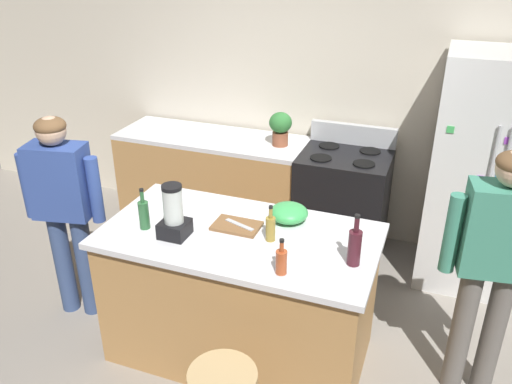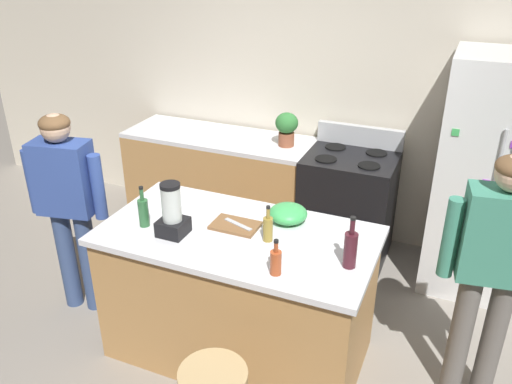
{
  "view_description": "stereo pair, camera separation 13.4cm",
  "coord_description": "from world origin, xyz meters",
  "px_view_note": "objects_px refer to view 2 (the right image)",
  "views": [
    {
      "loc": [
        1.09,
        -2.62,
        2.63
      ],
      "look_at": [
        0.0,
        0.3,
        1.1
      ],
      "focal_mm": 36.89,
      "sensor_mm": 36.0,
      "label": 1
    },
    {
      "loc": [
        1.22,
        -2.57,
        2.63
      ],
      "look_at": [
        0.0,
        0.3,
        1.1
      ],
      "focal_mm": 36.89,
      "sensor_mm": 36.0,
      "label": 2
    }
  ],
  "objects_px": {
    "mixing_bowl": "(288,213)",
    "cutting_board": "(235,225)",
    "refrigerator": "(498,180)",
    "bottle_cooking_sauce": "(276,262)",
    "potted_plant": "(287,127)",
    "bottle_olive_oil": "(143,212)",
    "kitchen_island": "(238,294)",
    "bottle_wine": "(350,249)",
    "stove_range": "(347,205)",
    "person_by_island_left": "(67,197)",
    "person_by_sink_right": "(494,262)",
    "chef_knife": "(238,224)",
    "blender_appliance": "(172,213)",
    "bottle_vinegar": "(268,228)"
  },
  "relations": [
    {
      "from": "refrigerator",
      "to": "blender_appliance",
      "type": "height_order",
      "value": "refrigerator"
    },
    {
      "from": "bottle_olive_oil",
      "to": "cutting_board",
      "type": "distance_m",
      "value": 0.59
    },
    {
      "from": "stove_range",
      "to": "person_by_sink_right",
      "type": "xyz_separation_m",
      "value": [
        1.12,
        -1.32,
        0.51
      ]
    },
    {
      "from": "bottle_vinegar",
      "to": "bottle_wine",
      "type": "bearing_deg",
      "value": -8.7
    },
    {
      "from": "refrigerator",
      "to": "blender_appliance",
      "type": "xyz_separation_m",
      "value": [
        -1.86,
        -1.67,
        0.15
      ]
    },
    {
      "from": "blender_appliance",
      "to": "bottle_cooking_sauce",
      "type": "bearing_deg",
      "value": -11.48
    },
    {
      "from": "bottle_olive_oil",
      "to": "cutting_board",
      "type": "relative_size",
      "value": 0.92
    },
    {
      "from": "bottle_wine",
      "to": "kitchen_island",
      "type": "bearing_deg",
      "value": 173.12
    },
    {
      "from": "bottle_olive_oil",
      "to": "mixing_bowl",
      "type": "height_order",
      "value": "bottle_olive_oil"
    },
    {
      "from": "mixing_bowl",
      "to": "cutting_board",
      "type": "distance_m",
      "value": 0.35
    },
    {
      "from": "refrigerator",
      "to": "cutting_board",
      "type": "bearing_deg",
      "value": -137.03
    },
    {
      "from": "refrigerator",
      "to": "person_by_sink_right",
      "type": "relative_size",
      "value": 1.16
    },
    {
      "from": "potted_plant",
      "to": "bottle_vinegar",
      "type": "height_order",
      "value": "potted_plant"
    },
    {
      "from": "person_by_island_left",
      "to": "potted_plant",
      "type": "height_order",
      "value": "person_by_island_left"
    },
    {
      "from": "bottle_cooking_sauce",
      "to": "mixing_bowl",
      "type": "xyz_separation_m",
      "value": [
        -0.14,
        0.58,
        -0.02
      ]
    },
    {
      "from": "refrigerator",
      "to": "bottle_vinegar",
      "type": "distance_m",
      "value": 1.99
    },
    {
      "from": "refrigerator",
      "to": "bottle_cooking_sauce",
      "type": "height_order",
      "value": "refrigerator"
    },
    {
      "from": "refrigerator",
      "to": "bottle_vinegar",
      "type": "height_order",
      "value": "refrigerator"
    },
    {
      "from": "stove_range",
      "to": "bottle_wine",
      "type": "relative_size",
      "value": 3.58
    },
    {
      "from": "bottle_olive_oil",
      "to": "cutting_board",
      "type": "height_order",
      "value": "bottle_olive_oil"
    },
    {
      "from": "potted_plant",
      "to": "blender_appliance",
      "type": "xyz_separation_m",
      "value": [
        -0.12,
        -1.72,
        -0.03
      ]
    },
    {
      "from": "bottle_olive_oil",
      "to": "bottle_vinegar",
      "type": "bearing_deg",
      "value": 9.89
    },
    {
      "from": "person_by_sink_right",
      "to": "cutting_board",
      "type": "xyz_separation_m",
      "value": [
        -1.53,
        -0.14,
        -0.03
      ]
    },
    {
      "from": "person_by_island_left",
      "to": "bottle_cooking_sauce",
      "type": "bearing_deg",
      "value": -10.04
    },
    {
      "from": "bottle_vinegar",
      "to": "bottle_olive_oil",
      "type": "distance_m",
      "value": 0.81
    },
    {
      "from": "kitchen_island",
      "to": "potted_plant",
      "type": "bearing_deg",
      "value": 98.79
    },
    {
      "from": "bottle_olive_oil",
      "to": "chef_knife",
      "type": "bearing_deg",
      "value": 20.48
    },
    {
      "from": "potted_plant",
      "to": "bottle_olive_oil",
      "type": "distance_m",
      "value": 1.73
    },
    {
      "from": "refrigerator",
      "to": "chef_knife",
      "type": "distance_m",
      "value": 2.09
    },
    {
      "from": "kitchen_island",
      "to": "bottle_wine",
      "type": "relative_size",
      "value": 5.48
    },
    {
      "from": "bottle_cooking_sauce",
      "to": "bottle_olive_oil",
      "type": "relative_size",
      "value": 0.78
    },
    {
      "from": "refrigerator",
      "to": "mixing_bowl",
      "type": "height_order",
      "value": "refrigerator"
    },
    {
      "from": "refrigerator",
      "to": "person_by_sink_right",
      "type": "height_order",
      "value": "refrigerator"
    },
    {
      "from": "person_by_sink_right",
      "to": "bottle_vinegar",
      "type": "height_order",
      "value": "person_by_sink_right"
    },
    {
      "from": "chef_knife",
      "to": "cutting_board",
      "type": "bearing_deg",
      "value": -160.76
    },
    {
      "from": "bottle_vinegar",
      "to": "mixing_bowl",
      "type": "xyz_separation_m",
      "value": [
        0.03,
        0.27,
        -0.03
      ]
    },
    {
      "from": "blender_appliance",
      "to": "cutting_board",
      "type": "bearing_deg",
      "value": 35.95
    },
    {
      "from": "bottle_wine",
      "to": "person_by_island_left",
      "type": "bearing_deg",
      "value": 177.94
    },
    {
      "from": "bottle_cooking_sauce",
      "to": "cutting_board",
      "type": "xyz_separation_m",
      "value": [
        -0.42,
        0.38,
        -0.07
      ]
    },
    {
      "from": "bottle_wine",
      "to": "blender_appliance",
      "type": "bearing_deg",
      "value": -175.91
    },
    {
      "from": "stove_range",
      "to": "person_by_island_left",
      "type": "height_order",
      "value": "person_by_island_left"
    },
    {
      "from": "refrigerator",
      "to": "bottle_olive_oil",
      "type": "relative_size",
      "value": 6.87
    },
    {
      "from": "refrigerator",
      "to": "stove_range",
      "type": "relative_size",
      "value": 1.68
    },
    {
      "from": "stove_range",
      "to": "cutting_board",
      "type": "height_order",
      "value": "stove_range"
    },
    {
      "from": "kitchen_island",
      "to": "potted_plant",
      "type": "height_order",
      "value": "potted_plant"
    },
    {
      "from": "bottle_vinegar",
      "to": "potted_plant",
      "type": "bearing_deg",
      "value": 106.07
    },
    {
      "from": "person_by_sink_right",
      "to": "potted_plant",
      "type": "xyz_separation_m",
      "value": [
        -1.72,
        1.35,
        0.13
      ]
    },
    {
      "from": "person_by_sink_right",
      "to": "chef_knife",
      "type": "height_order",
      "value": "person_by_sink_right"
    },
    {
      "from": "stove_range",
      "to": "bottle_wine",
      "type": "height_order",
      "value": "bottle_wine"
    },
    {
      "from": "potted_plant",
      "to": "person_by_island_left",
      "type": "bearing_deg",
      "value": -124.94
    }
  ]
}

